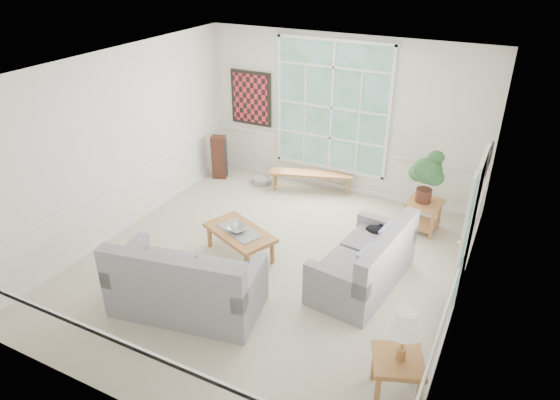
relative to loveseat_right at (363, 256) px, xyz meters
The scene contains 24 objects.
floor 1.52m from the loveseat_right, behind, with size 5.50×6.00×0.01m, color #B8B19B.
ceiling 2.90m from the loveseat_right, behind, with size 5.50×6.00×0.02m, color white.
wall_back 3.31m from the loveseat_right, 116.85° to the left, with size 5.50×0.02×3.00m, color silver.
wall_front 3.64m from the loveseat_right, 114.07° to the right, with size 5.50×0.02×3.00m, color silver.
wall_left 4.30m from the loveseat_right, behind, with size 0.02×6.00×3.00m, color silver.
wall_right 1.68m from the loveseat_right, ahead, with size 0.02×6.00×3.00m, color silver.
window_back 3.42m from the loveseat_right, 120.35° to the left, with size 2.30×0.08×2.40m, color white.
entry_door 1.47m from the loveseat_right, 17.80° to the left, with size 0.08×0.90×2.10m, color white.
door_sidelight 1.47m from the loveseat_right, ahead, with size 0.08×0.26×1.90m, color white.
wall_art 4.50m from the loveseat_right, 140.68° to the left, with size 0.90×0.06×1.10m, color maroon.
wall_frame_near 2.29m from the loveseat_right, 50.55° to the left, with size 0.04×0.26×0.32m, color black.
wall_frame_far 2.58m from the loveseat_right, 56.77° to the left, with size 0.04×0.26×0.32m, color black.
loveseat_right is the anchor object (origin of this frame).
loveseat_front 2.47m from the loveseat_right, 140.88° to the right, with size 1.94×1.01×1.05m, color gray.
coffee_table 1.97m from the loveseat_right, behind, with size 1.16×0.63×0.43m, color #9D6635.
pewter_bowl 1.98m from the loveseat_right, behind, with size 0.35×0.35×0.09m, color #9C9DA2.
window_bench 3.11m from the loveseat_right, 127.28° to the left, with size 1.62×0.32×0.38m, color #9D6635.
end_table 1.98m from the loveseat_right, 76.86° to the left, with size 0.55×0.55×0.55m, color #9D6635.
houseplant 2.02m from the loveseat_right, 77.96° to the left, with size 0.53×0.53×0.91m, color #2A552C, non-canonical shape.
side_table 2.03m from the loveseat_right, 61.11° to the right, with size 0.53×0.53×0.54m, color #9D6635.
table_lamp 2.05m from the loveseat_right, 60.59° to the right, with size 0.37×0.37×0.64m, color silver, non-canonical shape.
pet_bed 3.72m from the loveseat_right, 141.39° to the left, with size 0.42×0.42×0.12m, color gray.
floor_speaker 4.40m from the loveseat_right, 150.44° to the left, with size 0.28×0.22×0.91m, color #411F15.
cat 0.64m from the loveseat_right, 92.30° to the left, with size 0.30×0.21×0.14m, color black.
Camera 1 is at (3.03, -5.60, 4.46)m, focal length 32.00 mm.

